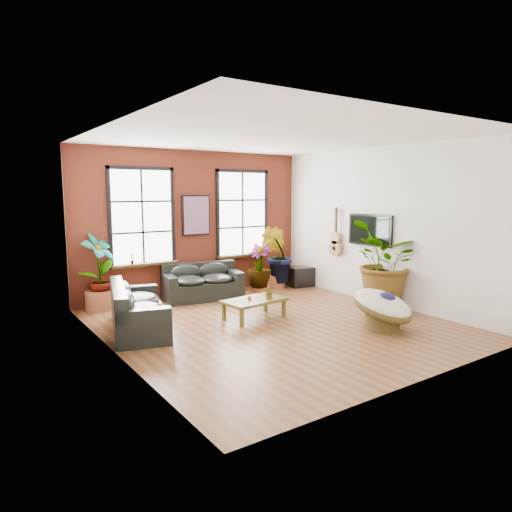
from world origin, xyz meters
The scene contains 19 objects.
room centered at (0.00, 0.15, 1.75)m, with size 6.04×6.54×3.54m.
sofa_back centered at (-0.14, 2.66, 0.38)m, with size 1.93×1.17×0.83m.
sofa_left centered at (-2.32, 1.09, 0.38)m, with size 1.43×2.31×0.85m.
coffee_table centered at (-0.09, 0.53, 0.35)m, with size 1.30×0.83×0.48m.
papasan_chair centered at (1.44, -1.41, 0.42)m, with size 1.41×1.42×0.82m.
poster centered at (0.00, 3.18, 1.95)m, with size 0.74×0.06×0.98m.
tv_wall_unit centered at (2.93, 0.60, 1.54)m, with size 0.13×1.86×1.20m.
media_box centered at (2.71, 2.46, 0.26)m, with size 0.70×0.62×0.52m.
pot_back_left centered at (-2.45, 3.00, 0.21)m, with size 0.71×0.71×0.42m.
pot_back_right centered at (2.03, 2.66, 0.17)m, with size 0.50×0.50×0.33m.
pot_right_wall centered at (2.61, -0.44, 0.18)m, with size 0.54×0.54×0.35m.
pot_mid centered at (1.39, 2.44, 0.16)m, with size 0.55×0.55×0.32m.
floor_plant_back_left centered at (-2.42, 2.97, 0.91)m, with size 0.80×0.55×1.53m, color #235F19.
floor_plant_back_right centered at (2.05, 2.64, 0.88)m, with size 0.80×0.64×1.45m, color #235F19.
floor_plant_right_wall centered at (2.64, -0.44, 1.04)m, with size 1.58×1.37×1.76m, color #235F19.
floor_plant_mid centered at (1.36, 2.43, 0.68)m, with size 0.60×0.60×1.08m, color #235F19.
table_plant centered at (0.19, 0.40, 0.53)m, with size 0.23×0.20×0.26m, color #235F19.
sill_plant_left centered at (-1.65, 3.13, 1.04)m, with size 0.14×0.10×0.27m, color #235F19.
sill_plant_right centered at (1.70, 3.13, 1.04)m, with size 0.15×0.15×0.27m, color #235F19.
Camera 1 is at (-5.06, -6.81, 2.52)m, focal length 32.00 mm.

